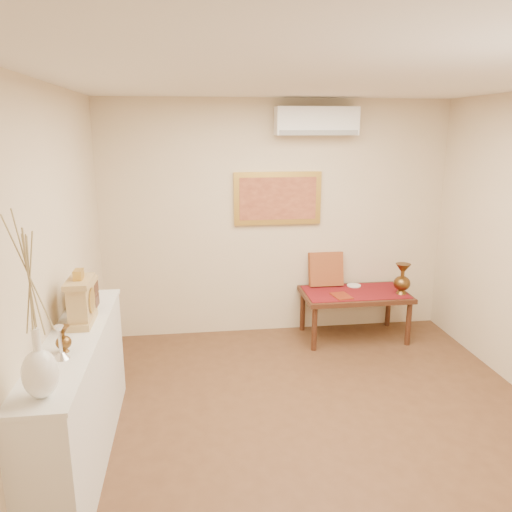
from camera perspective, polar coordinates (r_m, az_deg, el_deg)
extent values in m
plane|color=brown|center=(4.23, 7.82, -19.92)|extent=(4.50, 4.50, 0.00)
plane|color=silver|center=(3.51, 9.40, 19.54)|extent=(4.50, 4.50, 0.00)
cube|color=beige|center=(5.78, 2.42, 4.18)|extent=(4.00, 0.02, 2.70)
cube|color=beige|center=(3.65, -23.31, -3.12)|extent=(0.02, 4.50, 2.70)
cube|color=maroon|center=(5.84, 11.23, -4.05)|extent=(1.14, 0.59, 0.01)
cylinder|color=white|center=(6.04, 11.12, -3.33)|extent=(0.17, 0.17, 0.01)
cube|color=maroon|center=(5.65, 9.75, -4.52)|extent=(0.22, 0.27, 0.01)
cube|color=maroon|center=(5.96, 7.99, -1.49)|extent=(0.40, 0.18, 0.41)
cube|color=white|center=(3.94, -19.48, -15.30)|extent=(0.35, 2.00, 0.95)
cube|color=white|center=(3.73, -20.11, -8.72)|extent=(0.37, 2.02, 0.03)
cube|color=tan|center=(3.91, -19.20, -6.93)|extent=(0.16, 0.36, 0.05)
cube|color=tan|center=(3.86, -19.38, -4.85)|extent=(0.14, 0.30, 0.25)
cylinder|color=beige|center=(3.85, -18.28, -4.83)|extent=(0.01, 0.17, 0.17)
cylinder|color=gold|center=(3.85, -18.21, -4.83)|extent=(0.01, 0.19, 0.19)
cube|color=tan|center=(3.82, -19.56, -2.79)|extent=(0.17, 0.34, 0.04)
cube|color=gold|center=(3.80, -19.63, -2.00)|extent=(0.06, 0.11, 0.07)
cube|color=tan|center=(4.19, -18.78, -4.25)|extent=(0.15, 0.20, 0.22)
cube|color=#452214|center=(4.19, -17.69, -4.88)|extent=(0.01, 0.17, 0.09)
cube|color=#452214|center=(4.16, -17.80, -3.58)|extent=(0.01, 0.17, 0.09)
cube|color=tan|center=(4.15, -18.92, -2.65)|extent=(0.16, 0.21, 0.02)
cube|color=#452214|center=(5.85, 11.22, -4.32)|extent=(1.20, 0.70, 0.05)
cylinder|color=#452214|center=(5.54, 6.68, -8.27)|extent=(0.06, 0.06, 0.50)
cylinder|color=#452214|center=(5.88, 17.02, -7.43)|extent=(0.06, 0.06, 0.50)
cylinder|color=#452214|center=(6.06, 5.34, -6.19)|extent=(0.06, 0.06, 0.50)
cylinder|color=#452214|center=(6.38, 14.89, -5.56)|extent=(0.06, 0.06, 0.50)
cube|color=gold|center=(5.72, 2.49, 6.60)|extent=(1.00, 0.05, 0.60)
cube|color=#BA6340|center=(5.69, 2.53, 6.56)|extent=(0.88, 0.01, 0.48)
cube|color=white|center=(5.65, 6.92, 15.06)|extent=(0.90, 0.24, 0.30)
cube|color=gray|center=(5.53, 7.19, 13.83)|extent=(0.86, 0.02, 0.05)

